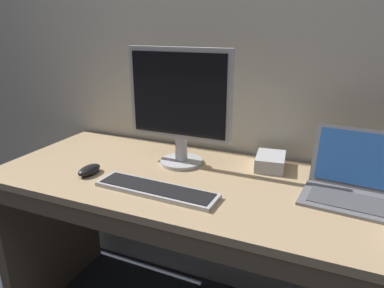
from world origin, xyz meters
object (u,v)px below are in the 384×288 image
wired_keyboard (156,190)px  computer_mouse (89,170)px  laptop_space_gray (357,182)px  external_monitor (180,104)px  external_drive_box (270,162)px

wired_keyboard → computer_mouse: (-0.32, 0.03, 0.01)m
laptop_space_gray → external_monitor: bearing=177.6°
computer_mouse → external_drive_box: (0.65, 0.35, 0.01)m
wired_keyboard → computer_mouse: size_ratio=4.08×
external_monitor → wired_keyboard: (0.03, -0.27, -0.25)m
laptop_space_gray → computer_mouse: 1.00m
laptop_space_gray → external_monitor: external_monitor is taller
external_drive_box → external_monitor: bearing=-162.9°
external_monitor → wired_keyboard: external_monitor is taller
laptop_space_gray → wired_keyboard: laptop_space_gray is taller
laptop_space_gray → external_drive_box: laptop_space_gray is taller
external_monitor → wired_keyboard: bearing=-83.1°
external_monitor → computer_mouse: 0.45m
laptop_space_gray → computer_mouse: size_ratio=3.16×
wired_keyboard → external_drive_box: external_drive_box is taller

